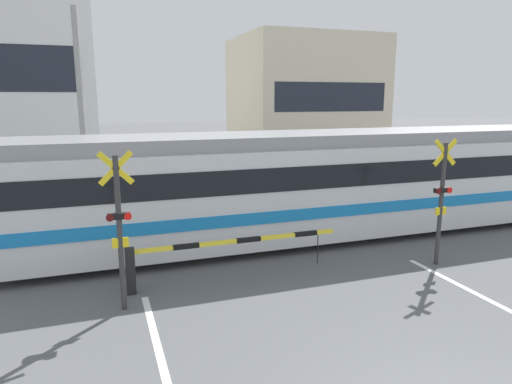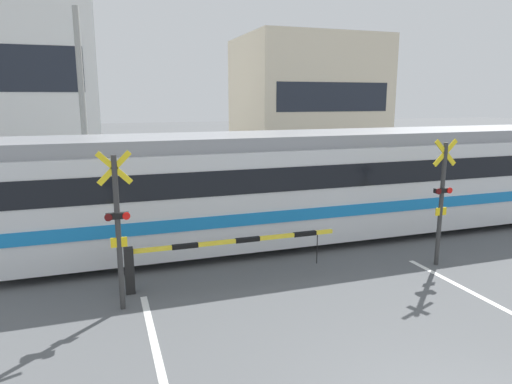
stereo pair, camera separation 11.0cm
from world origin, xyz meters
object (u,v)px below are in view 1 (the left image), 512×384
commuter_train (317,182)px  crossing_barrier_far (283,193)px  crossing_signal_right (442,197)px  crossing_barrier_near (198,253)px  crossing_signal_left (119,224)px  pedestrian (217,177)px

commuter_train → crossing_barrier_far: (0.12, 2.99, -0.96)m
crossing_barrier_far → crossing_signal_right: size_ratio=1.55×
commuter_train → crossing_barrier_near: commuter_train is taller
crossing_barrier_far → crossing_signal_left: crossing_signal_left is taller
crossing_signal_right → crossing_barrier_far: bearing=105.3°
crossing_barrier_far → crossing_signal_left: bearing=-134.3°
commuter_train → crossing_signal_right: crossing_signal_right is taller
crossing_barrier_far → crossing_signal_right: crossing_signal_right is taller
crossing_barrier_near → pedestrian: size_ratio=3.22×
crossing_barrier_near → crossing_barrier_far: bearing=51.4°
crossing_barrier_near → crossing_signal_left: size_ratio=1.55×
crossing_signal_left → pedestrian: size_ratio=2.07×
commuter_train → crossing_barrier_near: size_ratio=3.56×
commuter_train → crossing_barrier_near: 5.09m
crossing_signal_right → pedestrian: (-3.31, 9.94, -0.90)m
crossing_barrier_far → crossing_signal_right: bearing=-74.7°
commuter_train → crossing_signal_left: (-6.01, -3.29, 0.06)m
crossing_barrier_near → commuter_train: bearing=30.7°
crossing_signal_left → commuter_train: bearing=28.7°
commuter_train → crossing_signal_left: size_ratio=5.52×
crossing_signal_left → crossing_barrier_near: bearing=23.2°
commuter_train → crossing_signal_right: 3.77m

